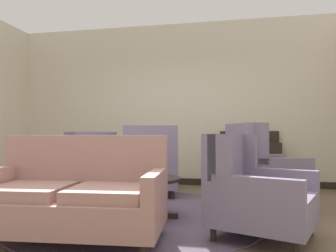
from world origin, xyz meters
The scene contains 14 objects.
ground centered at (0.00, 0.00, 0.00)m, with size 8.95×8.95×0.00m, color brown.
wall_back centered at (0.00, 2.76, 1.56)m, with size 6.55×0.08×3.12m, color beige.
baseboard_back centered at (0.00, 2.70, 0.06)m, with size 6.39×0.03×0.12m, color black.
area_rug centered at (0.00, 0.30, 0.01)m, with size 3.03×3.03×0.01m, color #5B4C60.
coffee_table centered at (0.15, 0.19, 0.37)m, with size 0.77×0.77×0.47m.
porcelain_vase centered at (0.15, 0.16, 0.60)m, with size 0.19×0.19×0.31m.
settee centered at (-0.30, -0.71, 0.40)m, with size 1.69×0.95×0.95m.
armchair_near_sideboard centered at (1.47, 0.91, 0.46)m, with size 1.07×1.03×1.10m.
armchair_far_left centered at (-1.09, 1.07, 0.43)m, with size 1.08×1.05×1.00m.
armchair_foreground_right centered at (-0.14, 1.46, 0.45)m, with size 0.99×1.06×1.09m.
armchair_beside_settee centered at (1.31, -0.28, 0.41)m, with size 1.10×1.09×0.97m.
side_table centered at (1.30, 0.77, 0.42)m, with size 0.50×0.50×0.70m.
sideboard centered at (1.41, 2.46, 0.47)m, with size 1.04×0.38×1.02m.
gramophone centered at (1.46, 2.38, 1.04)m, with size 0.36×0.44×0.48m.
Camera 1 is at (1.10, -3.43, 0.97)m, focal length 34.56 mm.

